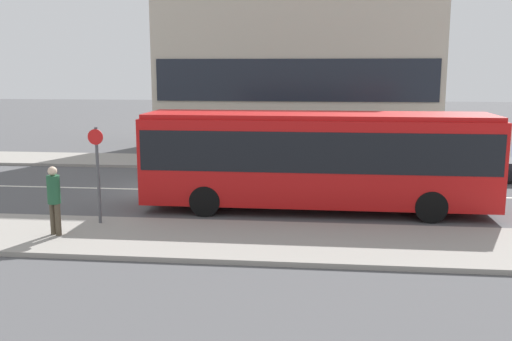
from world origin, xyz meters
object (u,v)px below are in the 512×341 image
pedestrian_near_stop (54,196)px  bus_stop_sign (98,168)px  city_bus (316,155)px  parked_car_0 (468,164)px

pedestrian_near_stop → bus_stop_sign: bus_stop_sign is taller
city_bus → pedestrian_near_stop: city_bus is taller
pedestrian_near_stop → city_bus: bearing=54.7°
parked_car_0 → bus_stop_sign: 15.10m
pedestrian_near_stop → bus_stop_sign: 1.56m
parked_car_0 → bus_stop_sign: size_ratio=1.43×
city_bus → bus_stop_sign: size_ratio=3.98×
parked_car_0 → bus_stop_sign: (-12.37, -8.59, 1.12)m
city_bus → pedestrian_near_stop: 7.99m
city_bus → pedestrian_near_stop: size_ratio=5.94×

